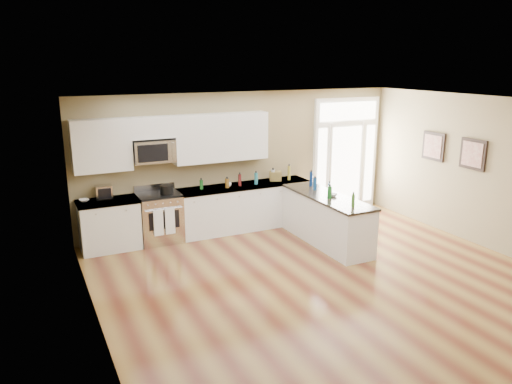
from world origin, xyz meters
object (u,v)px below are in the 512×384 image
kitchen_range (160,218)px  toaster_oven (104,192)px  peninsula_cabinet (326,221)px  stockpot (167,189)px

kitchen_range → toaster_oven: 1.15m
peninsula_cabinet → stockpot: bearing=153.3°
kitchen_range → stockpot: (0.14, -0.09, 0.57)m
peninsula_cabinet → stockpot: (-2.71, 1.36, 0.61)m
peninsula_cabinet → toaster_oven: size_ratio=7.88×
stockpot → kitchen_range: bearing=149.1°
kitchen_range → toaster_oven: size_ratio=3.67×
stockpot → peninsula_cabinet: bearing=-26.7°
peninsula_cabinet → toaster_oven: toaster_oven is taller
kitchen_range → toaster_oven: bearing=172.0°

